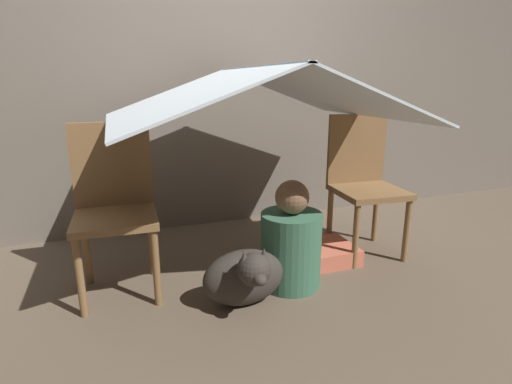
{
  "coord_description": "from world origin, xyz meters",
  "views": [
    {
      "loc": [
        -0.72,
        -1.88,
        1.08
      ],
      "look_at": [
        0.0,
        0.12,
        0.48
      ],
      "focal_mm": 28.0,
      "sensor_mm": 36.0,
      "label": 1
    }
  ],
  "objects_px": {
    "chair_right": "(363,179)",
    "dog": "(245,276)",
    "chair_left": "(115,202)",
    "person_front": "(291,243)"
  },
  "relations": [
    {
      "from": "chair_left",
      "to": "dog",
      "type": "bearing_deg",
      "value": -34.25
    },
    {
      "from": "chair_left",
      "to": "dog",
      "type": "relative_size",
      "value": 2.12
    },
    {
      "from": "chair_right",
      "to": "dog",
      "type": "xyz_separation_m",
      "value": [
        -0.93,
        -0.41,
        -0.31
      ]
    },
    {
      "from": "chair_left",
      "to": "person_front",
      "type": "relative_size",
      "value": 1.49
    },
    {
      "from": "chair_left",
      "to": "chair_right",
      "type": "relative_size",
      "value": 1.0
    },
    {
      "from": "chair_left",
      "to": "dog",
      "type": "distance_m",
      "value": 0.77
    },
    {
      "from": "chair_right",
      "to": "person_front",
      "type": "xyz_separation_m",
      "value": [
        -0.63,
        -0.28,
        -0.24
      ]
    },
    {
      "from": "dog",
      "to": "chair_left",
      "type": "bearing_deg",
      "value": 143.81
    },
    {
      "from": "chair_left",
      "to": "dog",
      "type": "xyz_separation_m",
      "value": [
        0.57,
        -0.41,
        -0.31
      ]
    },
    {
      "from": "chair_right",
      "to": "dog",
      "type": "relative_size",
      "value": 2.12
    }
  ]
}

